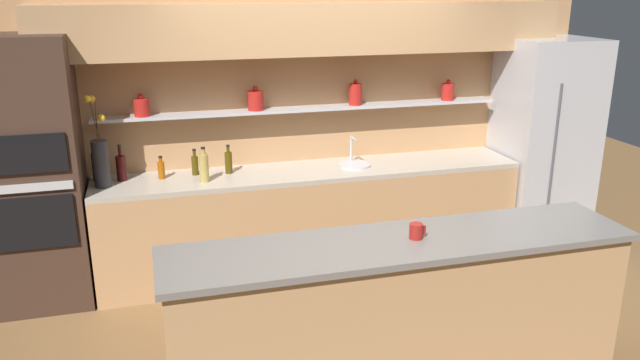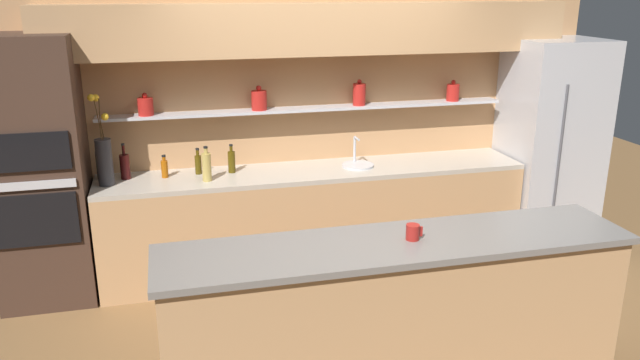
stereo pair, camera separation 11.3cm
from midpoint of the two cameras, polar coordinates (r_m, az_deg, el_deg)
name	(u,v)px [view 1 (the left image)]	position (r m, az deg, el deg)	size (l,w,h in m)	color
ground_plane	(363,337)	(4.66, 3.21, -14.18)	(12.00, 12.00, 0.00)	brown
back_wall_unit	(308,91)	(5.51, -1.68, 8.13)	(5.20, 0.44, 2.60)	tan
back_counter_unit	(313,219)	(5.52, -1.28, -3.61)	(3.66, 0.62, 0.92)	tan
island_counter	(399,317)	(3.90, 6.37, -12.37)	(2.82, 0.61, 1.02)	tan
refrigerator	(543,145)	(6.24, 19.21, 3.02)	(0.79, 0.73, 1.98)	#B7B7BC
oven_tower	(34,175)	(5.26, -25.26, 0.39)	(0.71, 0.64, 2.10)	#3D281E
flower_vase	(100,159)	(5.16, -20.03, 1.83)	(0.14, 0.13, 0.73)	#2D2D33
sink_fixture	(354,163)	(5.47, 2.57, 1.56)	(0.28, 0.28, 0.25)	#B7B7BC
bottle_wine_0	(121,168)	(5.30, -18.30, 1.08)	(0.08, 0.08, 0.30)	#380C0C
bottle_wine_1	(96,166)	(5.36, -20.33, 1.20)	(0.07, 0.07, 0.32)	black
bottle_oil_2	(195,165)	(5.31, -11.96, 1.39)	(0.05, 0.05, 0.22)	#47380A
bottle_sauce_3	(161,169)	(5.27, -14.91, 0.95)	(0.05, 0.05, 0.19)	#9E4C0A
bottle_spirit_4	(204,167)	(5.09, -11.18, 1.14)	(0.07, 0.07, 0.29)	tan
bottle_oil_5	(229,162)	(5.30, -8.97, 1.65)	(0.06, 0.06, 0.25)	#47380A
coffee_mug	(416,231)	(3.69, 7.93, -4.66)	(0.10, 0.08, 0.09)	maroon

